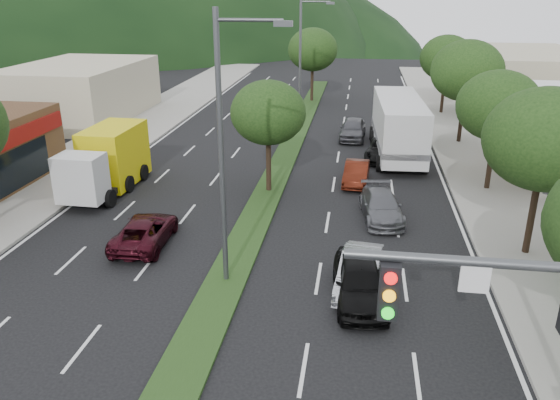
% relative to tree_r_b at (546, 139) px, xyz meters
% --- Properties ---
extents(sidewalk_right, '(5.00, 90.00, 0.15)m').
position_rel_tree_r_b_xyz_m(sidewalk_right, '(0.50, 13.00, -4.96)').
color(sidewalk_right, gray).
rests_on(sidewalk_right, ground).
extents(sidewalk_left, '(6.00, 90.00, 0.15)m').
position_rel_tree_r_b_xyz_m(sidewalk_left, '(-25.00, 13.00, -4.96)').
color(sidewalk_left, gray).
rests_on(sidewalk_left, ground).
extents(median, '(1.60, 56.00, 0.12)m').
position_rel_tree_r_b_xyz_m(median, '(-12.00, 16.00, -4.98)').
color(median, '#1F3814').
rests_on(median, ground).
extents(bldg_left_far, '(9.00, 14.00, 4.60)m').
position_rel_tree_r_b_xyz_m(bldg_left_far, '(-31.00, 22.00, -2.74)').
color(bldg_left_far, '#BBB095').
rests_on(bldg_left_far, ground).
extents(bldg_right_far, '(10.00, 16.00, 5.20)m').
position_rel_tree_r_b_xyz_m(bldg_right_far, '(7.50, 32.00, -2.44)').
color(bldg_right_far, '#BBB095').
rests_on(bldg_right_far, ground).
extents(tree_r_b, '(4.80, 4.80, 6.94)m').
position_rel_tree_r_b_xyz_m(tree_r_b, '(0.00, 0.00, 0.00)').
color(tree_r_b, black).
rests_on(tree_r_b, sidewalk_right).
extents(tree_r_c, '(4.40, 4.40, 6.48)m').
position_rel_tree_r_b_xyz_m(tree_r_c, '(0.00, 8.00, -0.29)').
color(tree_r_c, black).
rests_on(tree_r_c, sidewalk_right).
extents(tree_r_d, '(5.00, 5.00, 7.17)m').
position_rel_tree_r_b_xyz_m(tree_r_d, '(0.00, 18.00, 0.14)').
color(tree_r_d, black).
rests_on(tree_r_d, sidewalk_right).
extents(tree_r_e, '(4.60, 4.60, 6.71)m').
position_rel_tree_r_b_xyz_m(tree_r_e, '(0.00, 28.00, -0.14)').
color(tree_r_e, black).
rests_on(tree_r_e, sidewalk_right).
extents(tree_med_near, '(4.00, 4.00, 6.02)m').
position_rel_tree_r_b_xyz_m(tree_med_near, '(-12.00, 6.00, -0.61)').
color(tree_med_near, black).
rests_on(tree_med_near, median).
extents(tree_med_far, '(4.80, 4.80, 6.94)m').
position_rel_tree_r_b_xyz_m(tree_med_far, '(-12.00, 32.00, -0.03)').
color(tree_med_far, black).
rests_on(tree_med_far, median).
extents(streetlight_near, '(2.60, 0.25, 10.00)m').
position_rel_tree_r_b_xyz_m(streetlight_near, '(-11.79, -4.00, 0.55)').
color(streetlight_near, '#47494C').
rests_on(streetlight_near, ground).
extents(streetlight_mid, '(2.60, 0.25, 10.00)m').
position_rel_tree_r_b_xyz_m(streetlight_mid, '(-11.79, 21.00, 0.55)').
color(streetlight_mid, '#47494C').
rests_on(streetlight_mid, ground).
extents(sedan_silver, '(1.88, 4.24, 1.35)m').
position_rel_tree_r_b_xyz_m(sedan_silver, '(-6.94, -3.76, -4.36)').
color(sedan_silver, '#AFB2B8').
rests_on(sedan_silver, ground).
extents(suv_maroon, '(2.25, 4.54, 1.24)m').
position_rel_tree_r_b_xyz_m(suv_maroon, '(-16.28, -1.33, -4.42)').
color(suv_maroon, '#330B13').
rests_on(suv_maroon, ground).
extents(car_queue_a, '(2.27, 4.64, 1.53)m').
position_rel_tree_r_b_xyz_m(car_queue_a, '(-6.92, -4.62, -4.27)').
color(car_queue_a, black).
rests_on(car_queue_a, ground).
extents(car_queue_b, '(2.35, 4.63, 1.29)m').
position_rel_tree_r_b_xyz_m(car_queue_b, '(-5.95, 3.11, -4.39)').
color(car_queue_b, '#56575C').
rests_on(car_queue_b, ground).
extents(car_queue_c, '(1.56, 3.88, 1.25)m').
position_rel_tree_r_b_xyz_m(car_queue_c, '(-7.24, 8.11, -4.41)').
color(car_queue_c, '#4E180D').
rests_on(car_queue_c, ground).
extents(car_queue_d, '(2.81, 4.99, 1.32)m').
position_rel_tree_r_b_xyz_m(car_queue_d, '(-5.50, 13.11, -4.38)').
color(car_queue_d, black).
rests_on(car_queue_d, ground).
extents(car_queue_e, '(2.02, 4.59, 1.54)m').
position_rel_tree_r_b_xyz_m(car_queue_e, '(-7.67, 18.11, -4.27)').
color(car_queue_e, '#48484D').
rests_on(car_queue_e, ground).
extents(box_truck, '(2.79, 6.88, 3.37)m').
position_rel_tree_r_b_xyz_m(box_truck, '(-20.84, 5.18, -3.44)').
color(box_truck, silver).
rests_on(box_truck, ground).
extents(motorhome, '(3.54, 10.06, 3.81)m').
position_rel_tree_r_b_xyz_m(motorhome, '(-4.65, 14.22, -3.01)').
color(motorhome, silver).
rests_on(motorhome, ground).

